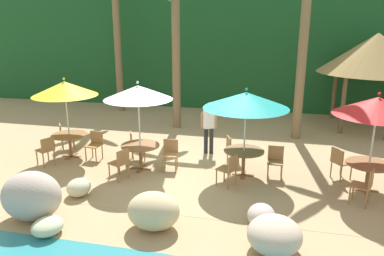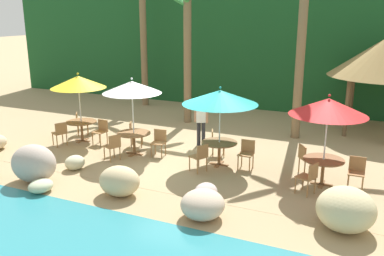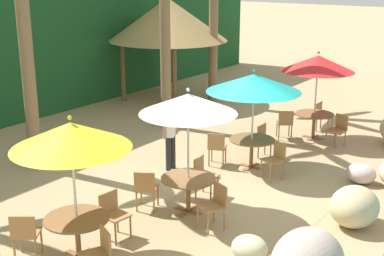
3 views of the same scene
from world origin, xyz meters
TOP-DOWN VIEW (x-y plane):
  - ground_plane at (0.00, 0.00)m, footprint 120.00×120.00m
  - terrace_deck at (0.00, 0.00)m, footprint 18.00×5.20m
  - rock_seawall at (0.55, -2.87)m, footprint 16.75×2.88m
  - umbrella_yellow at (-3.98, 0.19)m, footprint 1.95×1.95m
  - dining_table_yellow at (-3.98, 0.19)m, footprint 1.10×1.10m
  - chair_yellow_seaward at (-3.13, 0.20)m, footprint 0.46×0.47m
  - chair_yellow_inland at (-4.56, 0.82)m, footprint 0.59×0.59m
  - chair_yellow_left at (-4.27, -0.62)m, footprint 0.57×0.56m
  - umbrella_white at (-1.46, -0.28)m, footprint 1.90×1.90m
  - dining_table_white at (-1.46, -0.28)m, footprint 1.10×1.10m
  - chair_white_seaward at (-0.63, -0.07)m, footprint 0.48×0.48m
  - chair_white_inland at (-1.92, 0.44)m, footprint 0.57×0.57m
  - chair_white_left at (-1.72, -1.10)m, footprint 0.56×0.56m
  - umbrella_teal at (1.46, -0.07)m, footprint 2.27×2.27m
  - dining_table_teal at (1.46, -0.07)m, footprint 1.10×1.10m
  - chair_teal_seaward at (2.31, 0.02)m, footprint 0.42×0.43m
  - chair_teal_inland at (1.05, 0.68)m, footprint 0.56×0.55m
  - chair_teal_left at (1.17, -0.87)m, footprint 0.57×0.57m
  - umbrella_red at (4.57, -0.35)m, footprint 2.03×2.03m
  - dining_table_red at (4.57, -0.35)m, footprint 1.10×1.10m
  - chair_red_seaward at (5.42, -0.24)m, footprint 0.43×0.44m
  - chair_red_inland at (3.99, 0.28)m, footprint 0.59×0.59m
  - chair_red_left at (4.33, -1.17)m, footprint 0.55×0.55m
  - palm_tree_second at (-1.61, 4.28)m, footprint 2.94×3.20m
  - palapa_hut at (5.89, 6.00)m, footprint 4.32×4.32m
  - waiter_in_white at (0.20, 1.47)m, footprint 0.52×0.33m

SIDE VIEW (x-z plane):
  - ground_plane at x=0.00m, z-range 0.00..0.00m
  - terrace_deck at x=0.00m, z-range 0.00..0.01m
  - rock_seawall at x=0.55m, z-range -0.13..0.94m
  - chair_yellow_seaward at x=-3.13m, z-range 0.08..0.95m
  - chair_yellow_inland at x=-4.56m, z-range 0.08..0.95m
  - chair_yellow_left at x=-4.27m, z-range 0.08..0.95m
  - chair_white_seaward at x=-0.63m, z-range 0.08..0.95m
  - chair_white_inland at x=-1.92m, z-range 0.08..0.95m
  - chair_white_left at x=-1.72m, z-range 0.08..0.95m
  - chair_teal_seaward at x=2.31m, z-range 0.08..0.95m
  - chair_teal_inland at x=1.05m, z-range 0.08..0.95m
  - chair_teal_left at x=1.17m, z-range 0.08..0.95m
  - chair_red_seaward at x=5.42m, z-range 0.08..0.95m
  - chair_red_inland at x=3.99m, z-range 0.08..0.95m
  - chair_red_left at x=4.33m, z-range 0.08..0.95m
  - dining_table_yellow at x=-3.98m, z-range 0.24..0.98m
  - dining_table_white at x=-1.46m, z-range 0.24..0.98m
  - dining_table_teal at x=1.46m, z-range 0.24..0.98m
  - dining_table_red at x=4.57m, z-range 0.24..0.98m
  - waiter_in_white at x=0.20m, z-range 0.14..1.84m
  - umbrella_teal at x=1.46m, z-range 0.90..3.36m
  - umbrella_yellow at x=-3.98m, z-range 0.93..3.44m
  - umbrella_red at x=4.57m, z-range 0.92..3.45m
  - umbrella_white at x=-1.46m, z-range 0.97..3.54m
  - palapa_hut at x=5.89m, z-range 1.09..4.80m
  - palm_tree_second at x=-1.61m, z-range 0.89..6.59m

